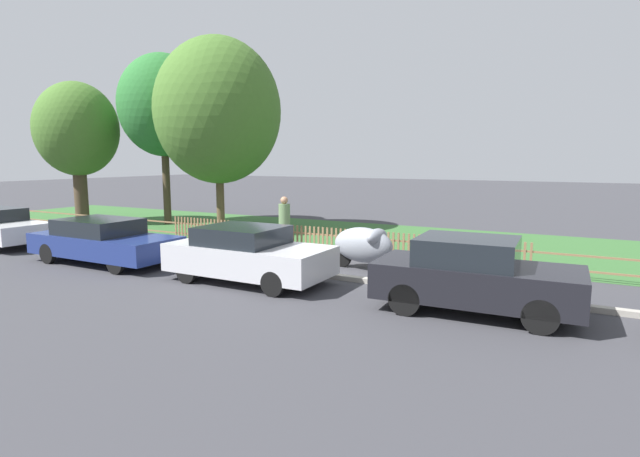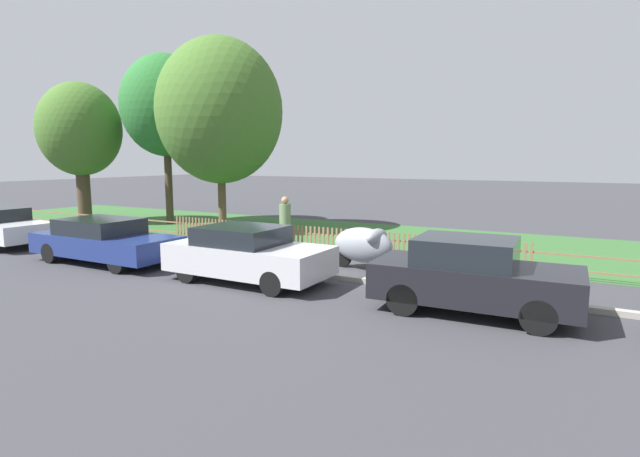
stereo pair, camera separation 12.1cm
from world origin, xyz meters
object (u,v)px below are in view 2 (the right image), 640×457
parked_car_red_compact (473,276)px  tree_nearest_kerb (80,130)px  tree_mid_park (220,111)px  parked_car_navy_estate (247,254)px  tree_behind_motorcycle (165,106)px  pedestrian_near_fence (285,221)px  parked_car_black_saloon (105,240)px  covered_motorcycle (365,245)px

parked_car_red_compact → tree_nearest_kerb: (-18.61, 5.19, 3.49)m
tree_mid_park → parked_car_navy_estate: bearing=-46.4°
tree_behind_motorcycle → pedestrian_near_fence: (8.48, -3.42, -4.28)m
parked_car_black_saloon → tree_behind_motorcycle: bearing=123.3°
covered_motorcycle → pedestrian_near_fence: pedestrian_near_fence is taller
covered_motorcycle → pedestrian_near_fence: size_ratio=1.04×
pedestrian_near_fence → parked_car_black_saloon: bearing=-41.2°
covered_motorcycle → tree_nearest_kerb: (-15.27, 2.74, 3.55)m
parked_car_red_compact → parked_car_navy_estate: bearing=178.5°
parked_car_navy_estate → pedestrian_near_fence: size_ratio=2.23×
covered_motorcycle → tree_mid_park: (-8.12, 3.92, 4.17)m
parked_car_black_saloon → tree_nearest_kerb: tree_nearest_kerb is taller
parked_car_red_compact → pedestrian_near_fence: bearing=149.5°
tree_mid_park → tree_nearest_kerb: bearing=-170.7°
parked_car_red_compact → tree_mid_park: (-11.47, 6.36, 4.12)m
covered_motorcycle → parked_car_navy_estate: bearing=-122.9°
parked_car_navy_estate → tree_mid_park: bearing=133.6°
covered_motorcycle → pedestrian_near_fence: (-3.21, 1.08, 0.33)m
tree_behind_motorcycle → parked_car_black_saloon: bearing=-56.5°
parked_car_red_compact → pedestrian_near_fence: size_ratio=2.17×
covered_motorcycle → parked_car_black_saloon: bearing=-153.3°
tree_behind_motorcycle → parked_car_navy_estate: bearing=-35.9°
parked_car_black_saloon → pedestrian_near_fence: pedestrian_near_fence is taller
tree_mid_park → pedestrian_near_fence: (4.91, -2.84, -3.84)m
parked_car_black_saloon → parked_car_red_compact: 10.27m
tree_behind_motorcycle → tree_mid_park: 3.64m
tree_nearest_kerb → tree_mid_park: 7.27m
covered_motorcycle → tree_mid_park: size_ratio=0.24×
parked_car_red_compact → tree_behind_motorcycle: size_ratio=0.51×
parked_car_black_saloon → tree_mid_park: tree_mid_park is taller
parked_car_red_compact → tree_nearest_kerb: size_ratio=0.61×
parked_car_black_saloon → covered_motorcycle: size_ratio=2.44×
tree_nearest_kerb → tree_mid_park: size_ratio=0.82×
parked_car_black_saloon → tree_nearest_kerb: size_ratio=0.71×
parked_car_navy_estate → tree_behind_motorcycle: tree_behind_motorcycle is taller
pedestrian_near_fence → covered_motorcycle: bearing=74.7°
covered_motorcycle → parked_car_red_compact: bearing=-30.8°
parked_car_black_saloon → pedestrian_near_fence: 5.31m
parked_car_navy_estate → pedestrian_near_fence: (-1.23, 3.60, 0.33)m
tree_mid_park → parked_car_black_saloon: bearing=-79.7°
pedestrian_near_fence → tree_mid_park: bearing=-116.8°
parked_car_navy_estate → tree_nearest_kerb: 14.72m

